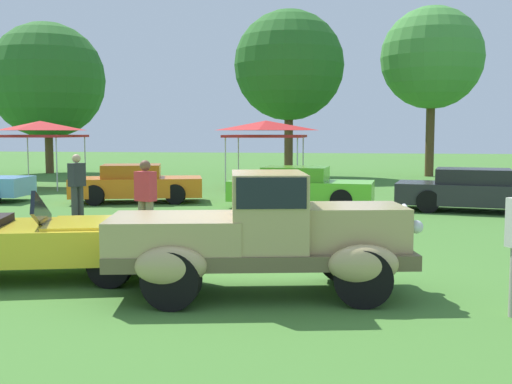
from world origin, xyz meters
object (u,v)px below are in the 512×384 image
object	(u,v)px
feature_pickup_truck	(263,233)
show_car_charcoal	(478,191)
show_car_orange	(136,184)
show_car_lime	(300,187)
neighbor_convertible	(33,241)
canopy_tent_center_field	(266,128)
spectator_by_row	(146,198)
canopy_tent_left_field	(40,128)
spectator_between_cars	(77,184)

from	to	relation	value
feature_pickup_truck	show_car_charcoal	world-z (taller)	feature_pickup_truck
show_car_orange	feature_pickup_truck	bearing A→B (deg)	-62.29
feature_pickup_truck	show_car_lime	xyz separation A→B (m)	(-0.33, 10.26, -0.26)
neighbor_convertible	show_car_charcoal	distance (m)	12.71
feature_pickup_truck	canopy_tent_center_field	bearing A→B (deg)	97.66
show_car_lime	spectator_by_row	distance (m)	7.09
feature_pickup_truck	canopy_tent_left_field	size ratio (longest dim) A/B	1.51
feature_pickup_truck	canopy_tent_left_field	xyz separation A→B (m)	(-11.24, 15.30, 1.56)
canopy_tent_left_field	canopy_tent_center_field	distance (m)	9.12
spectator_between_cars	spectator_by_row	bearing A→B (deg)	-46.73
show_car_charcoal	canopy_tent_left_field	distance (m)	16.95
show_car_orange	spectator_by_row	bearing A→B (deg)	-68.93
feature_pickup_truck	show_car_charcoal	size ratio (longest dim) A/B	0.91
canopy_tent_center_field	show_car_orange	bearing A→B (deg)	-124.21
canopy_tent_left_field	show_car_lime	bearing A→B (deg)	-24.79
show_car_orange	canopy_tent_center_field	bearing A→B (deg)	55.79
spectator_between_cars	canopy_tent_center_field	distance (m)	10.05
show_car_charcoal	spectator_between_cars	world-z (taller)	spectator_between_cars
show_car_charcoal	show_car_lime	bearing A→B (deg)	176.90
feature_pickup_truck	spectator_between_cars	xyz separation A→B (m)	(-5.80, 6.72, 0.05)
feature_pickup_truck	show_car_orange	size ratio (longest dim) A/B	0.98
feature_pickup_truck	canopy_tent_center_field	xyz separation A→B (m)	(-2.15, 15.96, 1.56)
show_car_lime	spectator_between_cars	distance (m)	6.51
show_car_orange	show_car_charcoal	world-z (taller)	same
show_car_lime	canopy_tent_center_field	distance (m)	6.26
show_car_charcoal	canopy_tent_center_field	distance (m)	9.31
show_car_charcoal	feature_pickup_truck	bearing A→B (deg)	-115.46
spectator_between_cars	canopy_tent_center_field	xyz separation A→B (m)	(3.65, 9.24, 1.51)
feature_pickup_truck	neighbor_convertible	distance (m)	3.69
canopy_tent_center_field	spectator_between_cars	bearing A→B (deg)	-111.54
neighbor_convertible	canopy_tent_center_field	size ratio (longest dim) A/B	1.58
show_car_lime	neighbor_convertible	bearing A→B (deg)	-108.69
feature_pickup_truck	show_car_lime	bearing A→B (deg)	91.86
feature_pickup_truck	show_car_lime	distance (m)	10.27
neighbor_convertible	show_car_lime	world-z (taller)	neighbor_convertible
spectator_between_cars	spectator_by_row	world-z (taller)	same
show_car_lime	show_car_charcoal	world-z (taller)	same
feature_pickup_truck	spectator_by_row	world-z (taller)	feature_pickup_truck
show_car_orange	show_car_lime	xyz separation A→B (m)	(5.33, -0.53, 0.00)
neighbor_convertible	spectator_between_cars	distance (m)	6.64
neighbor_convertible	spectator_between_cars	size ratio (longest dim) A/B	2.82
feature_pickup_truck	spectator_between_cars	world-z (taller)	feature_pickup_truck
feature_pickup_truck	show_car_orange	distance (m)	12.19
spectator_by_row	canopy_tent_center_field	xyz separation A→B (m)	(0.78, 12.29, 1.51)
spectator_between_cars	feature_pickup_truck	bearing A→B (deg)	-49.23
neighbor_convertible	spectator_between_cars	world-z (taller)	spectator_between_cars
show_car_charcoal	spectator_between_cars	distance (m)	11.04
neighbor_convertible	spectator_by_row	world-z (taller)	spectator_by_row
feature_pickup_truck	spectator_between_cars	distance (m)	8.87
neighbor_convertible	canopy_tent_left_field	world-z (taller)	canopy_tent_left_field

